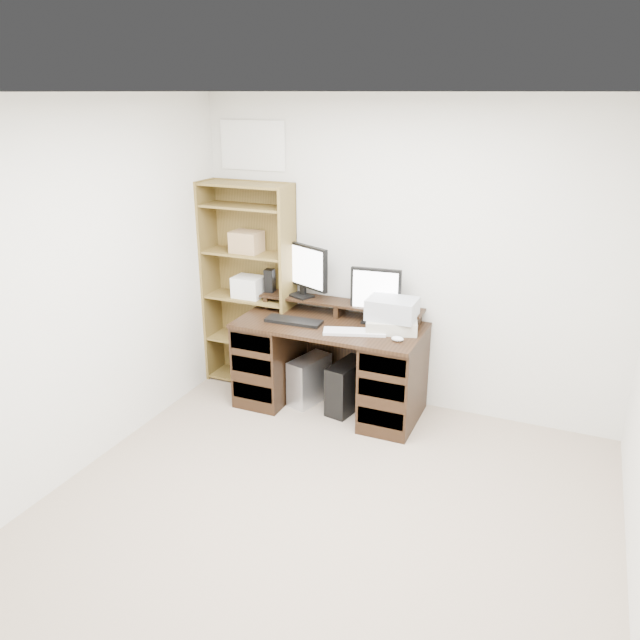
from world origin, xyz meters
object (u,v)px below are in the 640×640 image
Objects in this scene: monitor_small at (376,293)px; monitor_wide at (303,267)px; bookshelf at (250,284)px; tower_black at (347,386)px; desk at (330,364)px; printer at (392,324)px; tower_silver at (309,380)px.

monitor_wide is at bearing 170.17° from monitor_small.
bookshelf is (-0.51, -0.01, -0.20)m from monitor_wide.
bookshelf reaches higher than monitor_wide.
monitor_small is 0.82m from tower_black.
bookshelf is at bearing -155.10° from monitor_wide.
desk is 0.64m from printer.
monitor_wide is 1.19× the size of tower_black.
printer is (0.50, 0.05, 0.41)m from desk.
bookshelf is (-1.16, 0.03, -0.07)m from monitor_small.
bookshelf is at bearing 156.54° from printer.
printer is 0.22× the size of bookshelf.
monitor_wide reaches higher than tower_black.
tower_black reaches higher than tower_silver.
printer is 0.87× the size of tower_black.
printer is at bearing -42.47° from monitor_small.
monitor_wide is at bearing 141.20° from tower_silver.
tower_silver is at bearing -170.98° from tower_black.
monitor_wide reaches higher than tower_silver.
desk is 1.02m from bookshelf.
tower_black is (0.49, -0.21, -0.91)m from monitor_wide.
tower_black is (0.15, 0.01, -0.18)m from desk.
tower_silver is at bearing -169.53° from monitor_small.
monitor_wide is 1.37× the size of printer.
monitor_small is at bearing 31.85° from tower_silver.
tower_silver is 0.22× the size of bookshelf.
desk is 3.39× the size of monitor_small.
printer is (0.18, -0.13, -0.19)m from monitor_small.
tower_black is (-0.35, -0.04, -0.59)m from printer.
desk is at bearing 169.00° from printer.
monitor_small is at bearing 56.44° from tower_black.
bookshelf is (-0.65, 0.19, 0.72)m from tower_silver.
printer is at bearing 16.89° from tower_silver.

